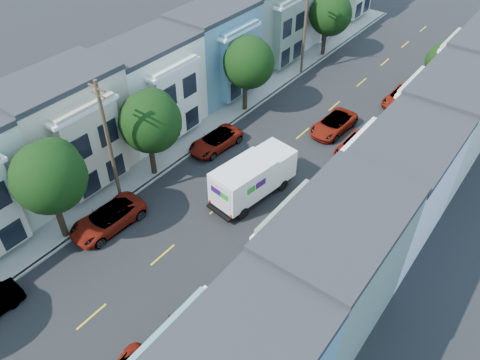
% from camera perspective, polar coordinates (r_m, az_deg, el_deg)
% --- Properties ---
extents(ground, '(160.00, 160.00, 0.00)m').
position_cam_1_polar(ground, '(32.17, -9.39, -9.00)').
color(ground, black).
rests_on(ground, ground).
extents(road_slab, '(12.00, 70.00, 0.02)m').
position_cam_1_polar(road_slab, '(40.76, 5.46, 3.77)').
color(road_slab, black).
rests_on(road_slab, ground).
extents(curb_left, '(0.30, 70.00, 0.15)m').
position_cam_1_polar(curb_left, '(43.55, -1.26, 6.70)').
color(curb_left, gray).
rests_on(curb_left, ground).
extents(curb_right, '(0.30, 70.00, 0.15)m').
position_cam_1_polar(curb_right, '(38.65, 13.00, 0.56)').
color(curb_right, gray).
rests_on(curb_right, ground).
extents(sidewalk_left, '(2.60, 70.00, 0.15)m').
position_cam_1_polar(sidewalk_left, '(44.24, -2.60, 7.25)').
color(sidewalk_left, gray).
rests_on(sidewalk_left, ground).
extents(sidewalk_right, '(2.60, 70.00, 0.15)m').
position_cam_1_polar(sidewalk_right, '(38.31, 14.71, -0.19)').
color(sidewalk_right, gray).
rests_on(sidewalk_right, ground).
extents(centerline, '(0.12, 70.00, 0.01)m').
position_cam_1_polar(centerline, '(40.77, 5.46, 3.76)').
color(centerline, gold).
rests_on(centerline, ground).
extents(townhouse_row_left, '(5.00, 70.00, 8.50)m').
position_cam_1_polar(townhouse_row_left, '(46.45, -6.28, 8.67)').
color(townhouse_row_left, white).
rests_on(townhouse_row_left, ground).
extents(townhouse_row_right, '(5.00, 70.00, 8.50)m').
position_cam_1_polar(townhouse_row_right, '(37.62, 19.85, -2.53)').
color(townhouse_row_right, white).
rests_on(townhouse_row_right, ground).
extents(tree_b, '(4.70, 4.70, 7.88)m').
position_cam_1_polar(tree_b, '(31.34, -22.35, 0.33)').
color(tree_b, black).
rests_on(tree_b, ground).
extents(tree_c, '(4.70, 4.70, 7.48)m').
position_cam_1_polar(tree_c, '(35.42, -10.98, 7.00)').
color(tree_c, black).
rests_on(tree_c, ground).
extents(tree_d, '(4.70, 4.70, 7.41)m').
position_cam_1_polar(tree_d, '(43.35, 0.96, 14.10)').
color(tree_d, black).
rests_on(tree_d, ground).
extents(tree_e, '(4.70, 4.70, 7.28)m').
position_cam_1_polar(tree_e, '(55.45, 10.89, 19.25)').
color(tree_e, black).
rests_on(tree_e, ground).
extents(tree_far_r, '(3.10, 3.10, 5.48)m').
position_cam_1_polar(tree_far_r, '(50.09, 23.26, 13.14)').
color(tree_far_r, black).
rests_on(tree_far_r, ground).
extents(utility_pole_near, '(1.60, 0.26, 10.00)m').
position_cam_1_polar(utility_pole_near, '(33.48, -15.63, 4.09)').
color(utility_pole_near, '#42301E').
rests_on(utility_pole_near, ground).
extents(utility_pole_far, '(1.60, 0.26, 10.00)m').
position_cam_1_polar(utility_pole_far, '(50.97, 7.93, 17.98)').
color(utility_pole_far, '#42301E').
rests_on(utility_pole_far, ground).
extents(fedex_truck, '(2.65, 6.89, 3.31)m').
position_cam_1_polar(fedex_truck, '(34.75, 1.59, 0.39)').
color(fedex_truck, silver).
rests_on(fedex_truck, ground).
extents(lead_sedan, '(2.76, 5.44, 1.47)m').
position_cam_1_polar(lead_sedan, '(43.30, 11.33, 6.69)').
color(lead_sedan, black).
rests_on(lead_sedan, ground).
extents(parked_left_c, '(2.89, 5.70, 1.55)m').
position_cam_1_polar(parked_left_c, '(34.28, -15.84, -4.58)').
color(parked_left_c, '#9A9A9A').
rests_on(parked_left_c, ground).
extents(parked_left_d, '(2.77, 5.27, 1.41)m').
position_cam_1_polar(parked_left_d, '(40.40, -3.00, 4.76)').
color(parked_left_d, black).
rests_on(parked_left_d, ground).
extents(parked_right_b, '(1.68, 4.33, 1.40)m').
position_cam_1_polar(parked_right_b, '(28.09, -6.68, -16.50)').
color(parked_right_b, silver).
rests_on(parked_right_b, ground).
extents(parked_right_c, '(2.13, 4.52, 1.25)m').
position_cam_1_polar(parked_right_c, '(41.09, 13.75, 4.07)').
color(parked_right_c, black).
rests_on(parked_right_c, ground).
extents(parked_right_d, '(2.49, 5.07, 1.38)m').
position_cam_1_polar(parked_right_d, '(49.24, 19.01, 9.51)').
color(parked_right_d, black).
rests_on(parked_right_d, ground).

